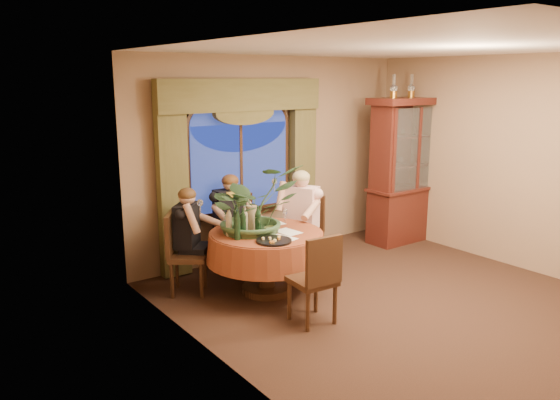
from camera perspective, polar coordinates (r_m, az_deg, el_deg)
floor at (r=6.38m, az=12.77°, el=-10.76°), size 5.00×5.00×0.00m
wall_back at (r=7.80m, az=-0.66°, el=4.55°), size 4.50×0.00×4.50m
wall_right at (r=7.80m, az=24.28°, el=3.43°), size 0.00×5.00×5.00m
ceiling at (r=5.87m, az=14.15°, el=15.21°), size 5.00×5.00×0.00m
window at (r=7.42m, az=-4.12°, el=3.33°), size 1.62×0.10×1.32m
arched_transom at (r=7.34m, az=-4.22°, el=9.35°), size 1.60×0.06×0.44m
drapery_left at (r=6.92m, az=-11.13°, el=1.42°), size 0.38×0.14×2.32m
drapery_right at (r=7.99m, az=2.36°, el=3.14°), size 0.38×0.14×2.32m
swag_valance at (r=7.26m, az=-3.91°, el=10.90°), size 2.45×0.16×0.42m
dining_table at (r=6.48m, az=-1.44°, el=-6.50°), size 1.45×1.45×0.75m
china_cabinet at (r=8.63m, az=13.14°, el=3.03°), size 1.37×0.54×2.21m
oil_lamp_left at (r=8.23m, az=11.81°, el=11.57°), size 0.11×0.11×0.34m
oil_lamp_center at (r=8.51m, az=13.58°, el=11.51°), size 0.11×0.11×0.34m
oil_lamp_right at (r=8.81m, az=15.23°, el=11.45°), size 0.11×0.11×0.34m
chair_right at (r=7.26m, az=2.46°, el=-3.50°), size 0.56×0.56×0.96m
chair_back_right at (r=7.31m, az=-4.00°, el=-3.41°), size 0.51×0.51×0.96m
chair_back at (r=6.52m, az=-9.59°, el=-5.58°), size 0.59×0.59×0.96m
chair_front_left at (r=5.69m, az=3.39°, el=-8.16°), size 0.45×0.45×0.96m
person_pink at (r=7.17m, az=2.26°, el=-2.13°), size 0.60×0.62×1.34m
person_back at (r=6.61m, az=-9.68°, el=-4.01°), size 0.61×0.61×1.25m
person_scarf at (r=7.20m, az=-5.22°, el=-2.32°), size 0.50×0.46×1.29m
stoneware_vase at (r=6.34m, az=-2.97°, el=-1.94°), size 0.16×0.16×0.31m
centerpiece_plant at (r=6.27m, az=-2.89°, el=2.68°), size 1.08×1.20×0.93m
olive_bowl at (r=6.35m, az=-0.87°, el=-3.10°), size 0.17×0.17×0.05m
cheese_platter at (r=5.97m, az=-0.63°, el=-4.29°), size 0.39×0.39×0.02m
wine_bottle_0 at (r=6.03m, az=-4.48°, el=-2.64°), size 0.07×0.07×0.33m
wine_bottle_1 at (r=6.31m, az=-4.57°, el=-1.93°), size 0.07×0.07×0.33m
wine_bottle_2 at (r=6.22m, az=-3.71°, el=-2.13°), size 0.07×0.07×0.33m
wine_bottle_3 at (r=6.22m, az=-2.32°, el=-2.13°), size 0.07×0.07×0.33m
wine_bottle_4 at (r=6.17m, az=-5.37°, el=-2.29°), size 0.07×0.07×0.33m
wine_bottle_5 at (r=6.12m, az=-3.89°, el=-2.38°), size 0.07×0.07×0.33m
tasting_paper_0 at (r=6.33m, az=0.83°, el=-3.35°), size 0.24×0.32×0.00m
tasting_paper_1 at (r=6.74m, az=-0.75°, el=-2.36°), size 0.24×0.32×0.00m
tasting_paper_2 at (r=6.09m, az=0.26°, el=-4.02°), size 0.28×0.35×0.00m
wine_glass_person_pink at (r=6.74m, az=0.54°, el=-1.61°), size 0.07×0.07×0.18m
wine_glass_person_back at (r=6.43m, az=-5.60°, el=-2.37°), size 0.07×0.07×0.18m
wine_glass_person_scarf at (r=6.74m, az=-3.44°, el=-1.63°), size 0.07×0.07×0.18m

